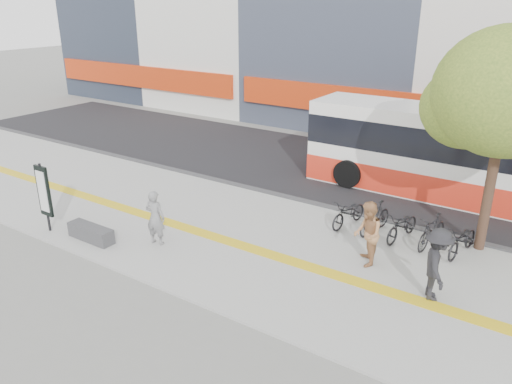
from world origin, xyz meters
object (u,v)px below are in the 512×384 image
Objects in this scene: bench at (91,233)px; street_tree at (506,95)px; seated_woman at (155,218)px; signboard at (44,192)px; pedestrian_dark at (437,264)px; pedestrian_tan at (367,234)px; bus at (472,160)px.

bench is 12.23m from street_tree.
seated_woman is (-7.98, -5.09, -3.60)m from street_tree.
bench is at bearing 10.81° from signboard.
pedestrian_dark reaches higher than bench.
seated_woman is 0.92× the size of pedestrian_tan.
street_tree is 0.54× the size of bus.
street_tree is (9.78, 6.02, 4.21)m from bench.
bus is 7.22m from pedestrian_dark.
bus reaches higher than pedestrian_tan.
signboard is 1.20× the size of pedestrian_dark.
bus is at bearing 48.38° from bench.
seated_woman is at bearing 19.97° from signboard.
signboard is at bearing -97.95° from pedestrian_tan.
street_tree reaches higher than signboard.
pedestrian_tan is 2.11m from pedestrian_dark.
signboard is at bearing -150.93° from street_tree.
street_tree is at bearing -158.38° from seated_woman.
pedestrian_dark is at bearing 15.12° from bench.
pedestrian_tan is 0.98× the size of pedestrian_dark.
pedestrian_tan is at bearing 48.04° from pedestrian_dark.
pedestrian_dark is at bearing -178.97° from seated_woman.
signboard reaches higher than pedestrian_tan.
pedestrian_tan is (7.39, 3.20, 0.67)m from bench.
street_tree is 3.51× the size of pedestrian_tan.
street_tree reaches higher than pedestrian_tan.
pedestrian_dark reaches higher than seated_woman.
pedestrian_tan is (-1.23, -6.50, -0.56)m from bus.
pedestrian_dark is (7.59, 1.61, 0.09)m from seated_woman.
street_tree is at bearing 31.62° from bench.
signboard is 11.36m from pedestrian_dark.
seated_woman is (1.80, 0.93, 0.61)m from bench.
bench is 0.96× the size of seated_woman.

